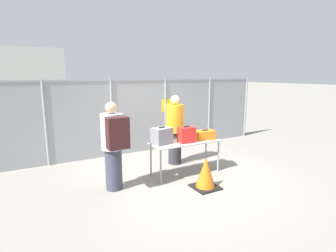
% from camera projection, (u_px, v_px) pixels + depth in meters
% --- Properties ---
extents(ground_plane, '(120.00, 120.00, 0.00)m').
position_uv_depth(ground_plane, '(177.00, 174.00, 6.14)').
color(ground_plane, gray).
extents(fence_section, '(8.59, 0.07, 2.16)m').
position_uv_depth(fence_section, '(140.00, 114.00, 7.74)').
color(fence_section, gray).
rests_on(fence_section, ground_plane).
extents(inspection_table, '(1.67, 0.60, 0.78)m').
position_uv_depth(inspection_table, '(186.00, 145.00, 6.02)').
color(inspection_table, '#B2B2AD').
rests_on(inspection_table, ground_plane).
extents(suitcase_grey, '(0.47, 0.38, 0.39)m').
position_uv_depth(suitcase_grey, '(162.00, 136.00, 5.77)').
color(suitcase_grey, slate).
rests_on(suitcase_grey, inspection_table).
extents(suitcase_red, '(0.37, 0.28, 0.38)m').
position_uv_depth(suitcase_red, '(186.00, 135.00, 5.90)').
color(suitcase_red, red).
rests_on(suitcase_red, inspection_table).
extents(suitcase_orange, '(0.48, 0.33, 0.23)m').
position_uv_depth(suitcase_orange, '(205.00, 135.00, 6.20)').
color(suitcase_orange, orange).
rests_on(suitcase_orange, inspection_table).
extents(traveler_hooded, '(0.44, 0.68, 1.78)m').
position_uv_depth(traveler_hooded, '(114.00, 143.00, 5.10)').
color(traveler_hooded, '#383D4C').
rests_on(traveler_hooded, ground_plane).
extents(security_worker_near, '(0.44, 0.44, 1.78)m').
position_uv_depth(security_worker_near, '(175.00, 129.00, 6.70)').
color(security_worker_near, '#2D2D33').
rests_on(security_worker_near, ground_plane).
extents(utility_trailer, '(3.47, 2.08, 0.71)m').
position_uv_depth(utility_trailer, '(125.00, 123.00, 10.26)').
color(utility_trailer, white).
rests_on(utility_trailer, ground_plane).
extents(traffic_cone, '(0.52, 0.52, 0.65)m').
position_uv_depth(traffic_cone, '(206.00, 174.00, 5.33)').
color(traffic_cone, black).
rests_on(traffic_cone, ground_plane).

